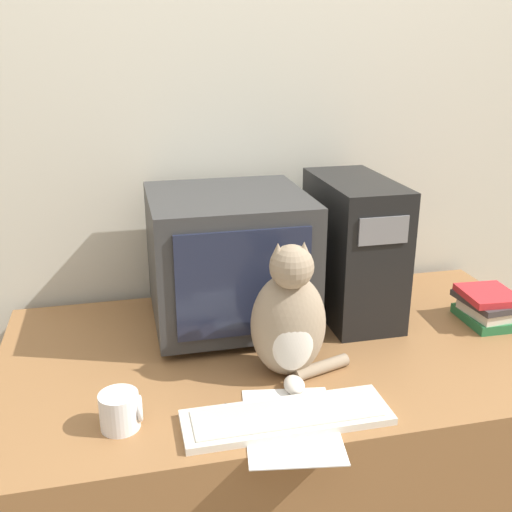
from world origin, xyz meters
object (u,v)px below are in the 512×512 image
keyboard (287,417)px  mug (121,411)px  book_stack (487,307)px  cat (290,320)px  crt_monitor (229,258)px  pen (256,407)px  computer_tower (353,248)px

keyboard → mug: (-0.37, 0.06, 0.03)m
keyboard → book_stack: size_ratio=2.46×
cat → book_stack: cat is taller
crt_monitor → keyboard: size_ratio=0.95×
crt_monitor → pen: bearing=-93.3°
crt_monitor → pen: 0.52m
crt_monitor → book_stack: (0.78, -0.18, -0.16)m
crt_monitor → cat: size_ratio=1.23×
pen → mug: (-0.31, -0.00, 0.04)m
computer_tower → mug: size_ratio=4.55×
computer_tower → keyboard: size_ratio=0.90×
cat → mug: 0.47m
keyboard → mug: 0.38m
computer_tower → book_stack: bearing=-24.3°
computer_tower → cat: 0.45m
keyboard → computer_tower: bearing=55.7°
computer_tower → mug: (-0.73, -0.47, -0.17)m
crt_monitor → computer_tower: size_ratio=1.06×
computer_tower → book_stack: (0.38, -0.17, -0.17)m
mug → book_stack: bearing=14.8°
book_stack → crt_monitor: bearing=166.9°
computer_tower → keyboard: (-0.36, -0.53, -0.21)m
computer_tower → cat: size_ratio=1.16×
cat → book_stack: (0.68, 0.16, -0.11)m
computer_tower → book_stack: size_ratio=2.21×
keyboard → book_stack: (0.75, 0.36, 0.04)m
computer_tower → mug: 0.89m
crt_monitor → mug: size_ratio=4.81×
cat → mug: cat is taller
pen → crt_monitor: bearing=86.7°
crt_monitor → cat: crt_monitor is taller
computer_tower → pen: 0.66m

